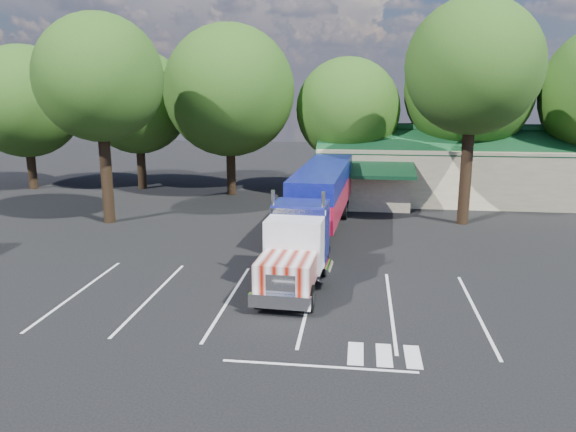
# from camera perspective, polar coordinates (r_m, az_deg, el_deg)

# --- Properties ---
(ground) EXTENTS (120.00, 120.00, 0.00)m
(ground) POSITION_cam_1_polar(r_m,az_deg,el_deg) (28.37, -3.25, -4.10)
(ground) COLOR black
(ground) RESTS_ON ground
(event_hall) EXTENTS (24.20, 14.12, 5.55)m
(event_hall) POSITION_cam_1_polar(r_m,az_deg,el_deg) (45.70, 18.31, 4.65)
(event_hall) COLOR beige
(event_hall) RESTS_ON ground
(tree_row_a) EXTENTS (9.00, 9.00, 11.68)m
(tree_row_a) POSITION_cam_1_polar(r_m,az_deg,el_deg) (50.95, -25.16, 10.48)
(tree_row_a) COLOR black
(tree_row_a) RESTS_ON ground
(tree_row_b) EXTENTS (8.40, 8.40, 11.35)m
(tree_row_b) POSITION_cam_1_polar(r_m,az_deg,el_deg) (47.99, -15.03, 11.14)
(tree_row_b) COLOR black
(tree_row_b) RESTS_ON ground
(tree_row_c) EXTENTS (10.00, 10.00, 13.05)m
(tree_row_c) POSITION_cam_1_polar(r_m,az_deg,el_deg) (44.01, -5.99, 12.55)
(tree_row_c) COLOR black
(tree_row_c) RESTS_ON ground
(tree_row_d) EXTENTS (8.00, 8.00, 10.60)m
(tree_row_d) POSITION_cam_1_polar(r_m,az_deg,el_deg) (44.19, 6.10, 10.66)
(tree_row_d) COLOR black
(tree_row_d) RESTS_ON ground
(tree_row_e) EXTENTS (9.60, 9.60, 12.90)m
(tree_row_e) POSITION_cam_1_polar(r_m,az_deg,el_deg) (45.34, 17.87, 12.08)
(tree_row_e) COLOR black
(tree_row_e) RESTS_ON ground
(tree_near_left) EXTENTS (7.60, 7.60, 12.65)m
(tree_near_left) POSITION_cam_1_polar(r_m,az_deg,el_deg) (36.17, -18.62, 13.10)
(tree_near_left) COLOR black
(tree_near_left) RESTS_ON ground
(tree_near_right) EXTENTS (8.00, 8.00, 13.50)m
(tree_near_right) POSITION_cam_1_polar(r_m,az_deg,el_deg) (35.74, 18.32, 14.18)
(tree_near_right) COLOR black
(tree_near_right) RESTS_ON ground
(semi_truck) EXTENTS (3.67, 19.39, 4.04)m
(semi_truck) POSITION_cam_1_polar(r_m,az_deg,el_deg) (30.35, 3.03, 1.49)
(semi_truck) COLOR black
(semi_truck) RESTS_ON ground
(woman) EXTENTS (0.66, 0.81, 1.92)m
(woman) POSITION_cam_1_polar(r_m,az_deg,el_deg) (26.80, -0.34, -2.97)
(woman) COLOR black
(woman) RESTS_ON ground
(bicycle) EXTENTS (1.18, 1.95, 0.97)m
(bicycle) POSITION_cam_1_polar(r_m,az_deg,el_deg) (28.92, 0.61, -2.75)
(bicycle) COLOR black
(bicycle) RESTS_ON ground
(silver_sedan) EXTENTS (4.48, 2.74, 1.39)m
(silver_sedan) POSITION_cam_1_polar(r_m,az_deg,el_deg) (41.38, 9.19, 2.20)
(silver_sedan) COLOR #A5A9AC
(silver_sedan) RESTS_ON ground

